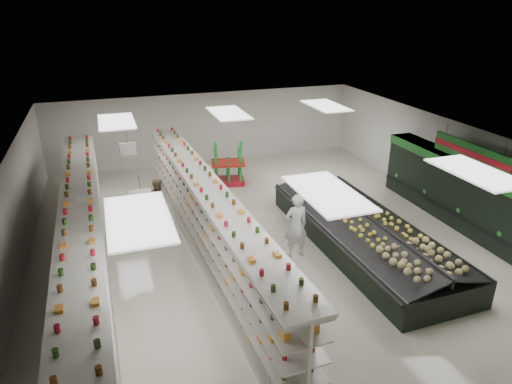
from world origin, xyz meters
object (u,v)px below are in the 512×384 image
object	(u,v)px
gondola_center	(208,222)
produce_island	(363,231)
gondola_left	(85,246)
shopper_main	(296,226)
shopper_background	(159,199)
soda_endcap	(228,165)

from	to	relation	value
gondola_center	produce_island	xyz separation A→B (m)	(4.54, -1.15, -0.50)
gondola_left	shopper_main	size ratio (longest dim) A/B	6.74
gondola_left	shopper_background	distance (m)	3.90
gondola_left	gondola_center	size ratio (longest dim) A/B	1.02
gondola_left	soda_endcap	xyz separation A→B (m)	(5.43, 5.63, -0.21)
shopper_main	shopper_background	distance (m)	5.04
shopper_background	soda_endcap	bearing A→B (deg)	-33.52
gondola_left	produce_island	xyz separation A→B (m)	(7.92, -0.71, -0.53)
gondola_left	produce_island	distance (m)	7.97
gondola_center	shopper_background	bearing A→B (deg)	108.88
produce_island	soda_endcap	size ratio (longest dim) A/B	4.46
produce_island	soda_endcap	distance (m)	6.83
produce_island	shopper_main	size ratio (longest dim) A/B	3.92
gondola_left	shopper_background	bearing A→B (deg)	52.53
shopper_main	produce_island	bearing A→B (deg)	174.32
produce_island	shopper_background	distance (m)	6.80
gondola_center	shopper_main	distance (m)	2.58
gondola_center	shopper_background	xyz separation A→B (m)	(-1.06, 2.69, -0.25)
produce_island	shopper_main	xyz separation A→B (m)	(-2.15, 0.17, 0.46)
soda_endcap	shopper_background	xyz separation A→B (m)	(-3.11, -2.51, -0.06)
produce_island	shopper_background	world-z (taller)	shopper_background
produce_island	soda_endcap	xyz separation A→B (m)	(-2.49, 6.35, 0.32)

